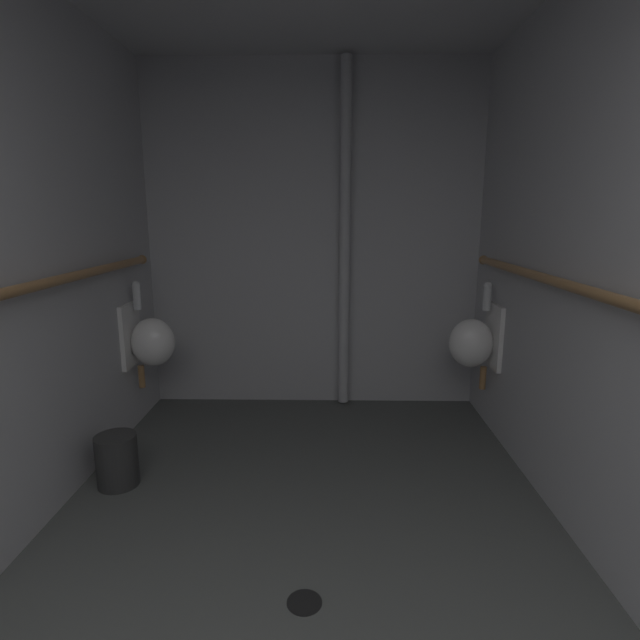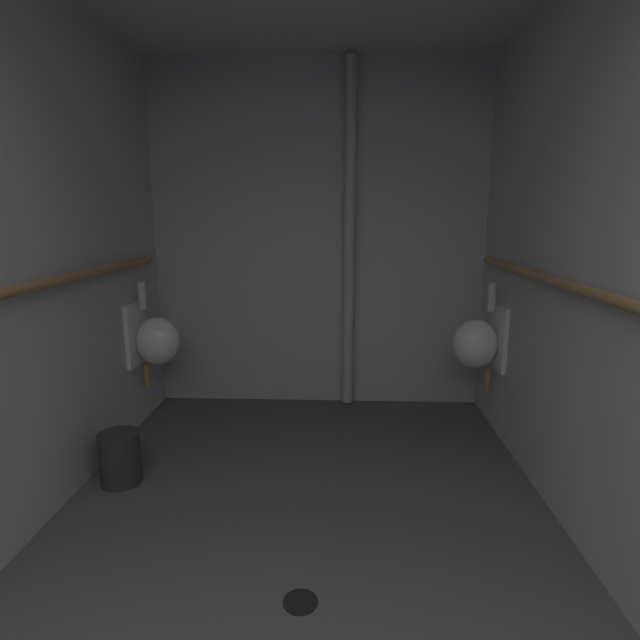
# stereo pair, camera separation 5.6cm
# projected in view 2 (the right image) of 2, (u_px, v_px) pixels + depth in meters

# --- Properties ---
(floor) EXTENTS (2.65, 4.11, 0.08)m
(floor) POSITION_uv_depth(u_px,v_px,m) (297.00, 578.00, 2.15)
(floor) COLOR #4C4F4C
(floor) RESTS_ON ground
(wall_back) EXTENTS (2.65, 0.06, 2.60)m
(wall_back) POSITION_uv_depth(u_px,v_px,m) (318.00, 239.00, 3.85)
(wall_back) COLOR #B6B5B9
(wall_back) RESTS_ON ground
(urinal_left_mid) EXTENTS (0.32, 0.30, 0.76)m
(urinal_left_mid) POSITION_uv_depth(u_px,v_px,m) (155.00, 339.00, 3.49)
(urinal_left_mid) COLOR white
(urinal_right_mid) EXTENTS (0.32, 0.30, 0.76)m
(urinal_right_mid) POSITION_uv_depth(u_px,v_px,m) (479.00, 342.00, 3.41)
(urinal_right_mid) COLOR white
(supply_pipe_right) EXTENTS (0.06, 3.39, 0.06)m
(supply_pipe_right) POSITION_uv_depth(u_px,v_px,m) (617.00, 301.00, 1.86)
(supply_pipe_right) COLOR #9E7042
(standpipe_back_wall) EXTENTS (0.08, 0.08, 2.55)m
(standpipe_back_wall) POSITION_uv_depth(u_px,v_px,m) (349.00, 240.00, 3.73)
(standpipe_back_wall) COLOR #B6B5B9
(standpipe_back_wall) RESTS_ON ground
(floor_drain) EXTENTS (0.14, 0.14, 0.01)m
(floor_drain) POSITION_uv_depth(u_px,v_px,m) (300.00, 601.00, 1.96)
(floor_drain) COLOR black
(floor_drain) RESTS_ON ground
(waste_bin) EXTENTS (0.23, 0.23, 0.29)m
(waste_bin) POSITION_uv_depth(u_px,v_px,m) (120.00, 458.00, 2.82)
(waste_bin) COLOR #2D2D2D
(waste_bin) RESTS_ON ground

